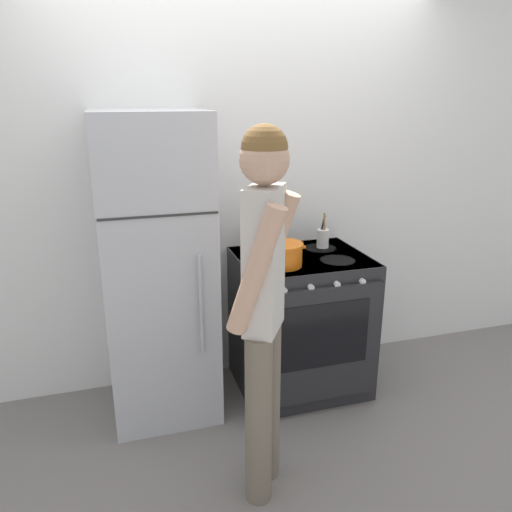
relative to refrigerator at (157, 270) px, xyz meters
name	(u,v)px	position (x,y,z in m)	size (l,w,h in m)	color
ground_plane	(243,365)	(0.59, 0.31, -0.89)	(14.00, 14.00, 0.00)	slate
wall_back	(240,189)	(0.59, 0.34, 0.38)	(10.00, 0.06, 2.55)	silver
refrigerator	(157,270)	(0.00, 0.00, 0.00)	(0.61, 0.65, 1.78)	#B7BABF
stove_range	(302,323)	(0.89, -0.05, -0.43)	(0.80, 0.70, 0.90)	#232326
dutch_oven_pot	(282,254)	(0.71, -0.15, 0.08)	(0.29, 0.25, 0.16)	orange
tea_kettle	(270,242)	(0.72, 0.11, 0.08)	(0.19, 0.15, 0.22)	black
utensil_jar	(323,238)	(1.09, 0.12, 0.08)	(0.08, 0.08, 0.23)	silver
person	(264,300)	(0.38, -0.83, 0.11)	(0.41, 0.43, 1.75)	#6B6051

